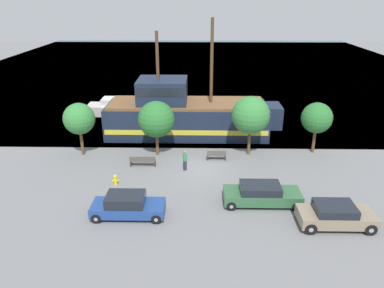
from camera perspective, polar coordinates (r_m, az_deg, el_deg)
The scene contains 15 objects.
ground_plane at distance 28.70m, azimuth 1.09°, elevation -3.73°, with size 160.00×160.00×0.00m, color slate.
water_surface at distance 70.96m, azimuth 1.15°, elevation 11.87°, with size 80.00×80.00×0.00m, color #33566B.
pirate_ship at distance 35.01m, azimuth -1.04°, elevation 4.55°, with size 16.09×4.92×10.58m.
moored_boat_dockside at distance 42.18m, azimuth -10.76°, elevation 5.42°, with size 7.54×2.44×1.81m.
parked_car_curb_front at distance 22.91m, azimuth -9.81°, elevation -9.23°, with size 4.34×1.83×1.44m.
parked_car_curb_mid at distance 24.21m, azimuth 10.55°, elevation -7.52°, with size 4.83×1.90×1.36m.
parked_car_curb_rear at distance 23.21m, azimuth 21.05°, elevation -10.08°, with size 4.27×1.98×1.37m.
fire_hydrant at distance 26.70m, azimuth -11.60°, elevation -5.30°, with size 0.42×0.25×0.76m.
bench_promenade_east at distance 29.08m, azimuth -7.52°, elevation -2.59°, with size 1.99×0.45×0.85m.
bench_promenade_west at distance 29.97m, azimuth 3.74°, elevation -1.71°, with size 1.54×0.45×0.85m.
pedestrian_walking_near at distance 28.11m, azimuth -1.08°, elevation -2.50°, with size 0.32×0.32×1.59m.
tree_row_east at distance 31.36m, azimuth -16.83°, elevation 3.68°, with size 2.54×2.54×4.39m.
tree_row_mideast at distance 30.16m, azimuth -5.46°, elevation 3.75°, with size 2.94×2.94×4.54m.
tree_row_midwest at distance 30.39m, azimuth 8.93°, elevation 4.33°, with size 3.07×3.07×4.92m.
tree_row_west at distance 32.17m, azimuth 18.49°, elevation 3.77°, with size 2.51×2.51×4.29m.
Camera 1 is at (-0.05, -25.86, 12.45)m, focal length 35.00 mm.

